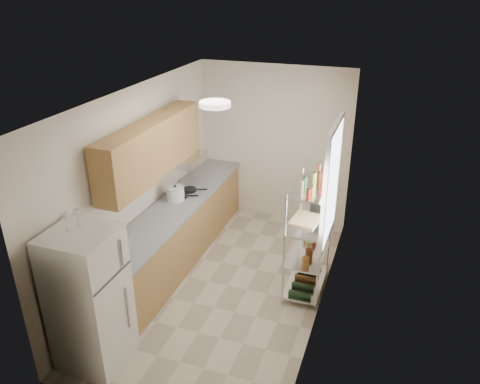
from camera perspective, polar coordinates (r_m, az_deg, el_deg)
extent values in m
cube|color=#C1B69C|center=(6.47, -1.52, -11.35)|extent=(2.50, 4.40, 0.01)
cube|color=white|center=(5.36, -1.84, 11.77)|extent=(2.50, 4.40, 0.01)
cube|color=beige|center=(7.74, 4.18, 5.83)|extent=(2.50, 0.01, 2.60)
cube|color=beige|center=(4.12, -12.96, -13.55)|extent=(2.50, 0.01, 2.60)
cube|color=beige|center=(6.32, -12.36, 0.77)|extent=(0.01, 4.40, 2.60)
cube|color=beige|center=(5.52, 10.62, -2.75)|extent=(0.01, 4.40, 2.60)
cube|color=#9E7943|center=(6.90, -7.45, -4.79)|extent=(0.60, 3.48, 0.86)
cube|color=gray|center=(6.68, -7.55, -1.46)|extent=(0.63, 3.51, 0.04)
cube|color=#B7BABC|center=(5.83, -12.82, -6.13)|extent=(0.52, 0.44, 0.04)
cube|color=#B7BABC|center=(7.88, -1.30, -0.34)|extent=(0.01, 0.55, 0.72)
cube|color=#9E7943|center=(6.11, -10.71, 5.25)|extent=(0.33, 2.20, 0.72)
cube|color=#B7BABC|center=(6.89, -6.80, 4.06)|extent=(0.50, 0.60, 0.12)
cube|color=white|center=(5.73, 11.10, 1.05)|extent=(0.06, 1.00, 1.46)
cube|color=silver|center=(6.43, 8.00, -10.75)|extent=(0.45, 0.90, 0.02)
cube|color=silver|center=(6.18, 8.25, -7.36)|extent=(0.45, 0.90, 0.02)
cube|color=silver|center=(5.95, 8.51, -3.69)|extent=(0.45, 0.90, 0.02)
cube|color=silver|center=(5.73, 8.82, 0.70)|extent=(0.45, 0.90, 0.02)
cylinder|color=silver|center=(5.73, 5.38, -7.33)|extent=(0.02, 0.02, 1.55)
cylinder|color=silver|center=(6.47, 7.32, -3.40)|extent=(0.02, 0.02, 1.55)
cylinder|color=silver|center=(5.67, 9.59, -8.03)|extent=(0.02, 0.02, 1.55)
cylinder|color=silver|center=(6.41, 11.04, -3.96)|extent=(0.02, 0.02, 1.55)
cylinder|color=white|center=(5.10, -3.07, 10.66)|extent=(0.34, 0.34, 0.05)
cube|color=silver|center=(5.18, -17.90, -12.36)|extent=(0.65, 0.65, 1.58)
cylinder|color=white|center=(6.72, -7.87, -0.17)|extent=(0.25, 0.25, 0.20)
cylinder|color=black|center=(6.83, -7.46, -0.47)|extent=(0.32, 0.32, 0.04)
cylinder|color=black|center=(7.00, -6.15, 0.27)|extent=(0.26, 0.26, 0.04)
cube|color=tan|center=(5.96, 7.99, -3.34)|extent=(0.37, 0.45, 0.03)
cube|color=black|center=(6.17, 9.63, -1.06)|extent=(0.19, 0.26, 0.30)
cube|color=maroon|center=(6.42, 8.86, -5.23)|extent=(0.10, 0.13, 0.14)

